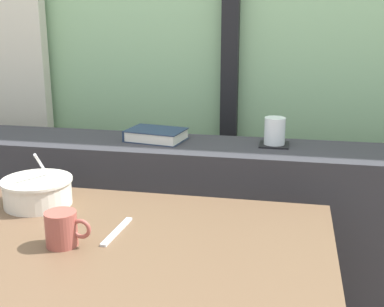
{
  "coord_description": "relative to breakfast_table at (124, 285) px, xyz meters",
  "views": [
    {
      "loc": [
        0.33,
        -1.12,
        1.28
      ],
      "look_at": [
        0.01,
        0.46,
        0.82
      ],
      "focal_mm": 47.59,
      "sensor_mm": 36.0,
      "label": 1
    }
  ],
  "objects": [
    {
      "name": "window_divider_post",
      "position": [
        0.13,
        1.02,
        0.69
      ],
      "size": [
        0.07,
        0.05,
        2.6
      ],
      "primitive_type": "cube",
      "color": "black",
      "rests_on": "ground"
    },
    {
      "name": "dark_console_ledge",
      "position": [
        0.07,
        0.59,
        -0.19
      ],
      "size": [
        2.8,
        0.29,
        0.83
      ],
      "primitive_type": "cube",
      "color": "#2D2D33",
      "rests_on": "ground"
    },
    {
      "name": "breakfast_table",
      "position": [
        0.0,
        0.0,
        0.0
      ],
      "size": [
        1.03,
        0.66,
        0.73
      ],
      "color": "brown",
      "rests_on": "ground"
    },
    {
      "name": "coaster_square",
      "position": [
        0.34,
        0.62,
        0.22
      ],
      "size": [
        0.1,
        0.1,
        0.0
      ],
      "primitive_type": "cube",
      "color": "black",
      "rests_on": "dark_console_ledge"
    },
    {
      "name": "juice_glass",
      "position": [
        0.34,
        0.62,
        0.27
      ],
      "size": [
        0.07,
        0.07,
        0.09
      ],
      "color": "white",
      "rests_on": "coaster_square"
    },
    {
      "name": "closed_book",
      "position": [
        -0.08,
        0.61,
        0.24
      ],
      "size": [
        0.22,
        0.17,
        0.04
      ],
      "color": "#1E2D47",
      "rests_on": "dark_console_ledge"
    },
    {
      "name": "soup_bowl",
      "position": [
        -0.31,
        0.17,
        0.17
      ],
      "size": [
        0.2,
        0.2,
        0.16
      ],
      "color": "silver",
      "rests_on": "breakfast_table"
    },
    {
      "name": "fork_utensil",
      "position": [
        -0.03,
        0.04,
        0.13
      ],
      "size": [
        0.03,
        0.17,
        0.01
      ],
      "primitive_type": "cube",
      "rotation": [
        0.0,
        0.0,
        -0.07
      ],
      "color": "silver",
      "rests_on": "breakfast_table"
    },
    {
      "name": "ceramic_mug",
      "position": [
        -0.13,
        -0.06,
        0.17
      ],
      "size": [
        0.11,
        0.08,
        0.08
      ],
      "color": "#9E4C42",
      "rests_on": "breakfast_table"
    }
  ]
}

